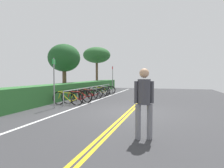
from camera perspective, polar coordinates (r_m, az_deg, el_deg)
ground_plane at (r=8.68m, az=5.12°, el=-8.23°), size 31.28×12.78×0.05m
centre_line_yellow_inner at (r=8.66m, az=5.65°, el=-8.08°), size 28.15×0.10×0.00m
centre_line_yellow_outer at (r=8.69m, az=4.60°, el=-8.04°), size 28.15×0.10×0.00m
bike_lane_stripe_white at (r=9.57m, az=-11.37°, el=-7.10°), size 28.15×0.12×0.00m
bike_rack at (r=13.88m, az=-5.68°, el=-1.52°), size 8.08×0.05×0.80m
bicycle_0 at (r=10.82m, az=-12.79°, el=-4.09°), size 0.46×1.83×0.76m
bicycle_1 at (r=11.31m, az=-10.19°, el=-3.74°), size 0.59×1.71×0.78m
bicycle_2 at (r=12.12m, az=-9.01°, el=-3.32°), size 0.62×1.67×0.77m
bicycle_3 at (r=12.91m, az=-7.74°, el=-3.12°), size 0.61×1.57×0.69m
bicycle_4 at (r=13.57m, az=-6.32°, el=-2.84°), size 0.46×1.75×0.69m
bicycle_5 at (r=14.21m, az=-4.63°, el=-2.60°), size 0.46×1.62×0.68m
bicycle_6 at (r=15.01m, az=-4.38°, el=-2.27°), size 0.58×1.67×0.71m
bicycle_7 at (r=15.67m, az=-3.32°, el=-2.05°), size 0.51×1.71×0.72m
bicycle_8 at (r=16.35m, az=-1.84°, el=-1.84°), size 0.46×1.68×0.73m
bicycle_9 at (r=17.30m, az=-1.73°, el=-1.66°), size 0.52×1.65×0.69m
pedestrian at (r=4.95m, az=9.30°, el=-4.12°), size 0.32×0.47×1.77m
sign_post_near at (r=9.81m, az=-16.54°, el=1.59°), size 0.36×0.09×2.43m
sign_post_far at (r=17.91m, az=0.17°, el=2.13°), size 0.36×0.07×2.44m
hedge_backdrop at (r=15.93m, az=-9.34°, el=-1.36°), size 17.03×1.18×1.03m
tree_mid at (r=15.90m, az=-13.75°, el=7.31°), size 2.50×2.50×4.03m
tree_far_right at (r=22.75m, az=-4.46°, el=8.32°), size 3.12×3.12×4.80m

